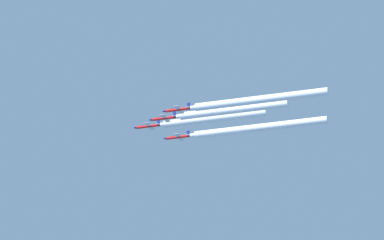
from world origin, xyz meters
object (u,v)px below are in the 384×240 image
(jet_lead, at_px, (147,126))
(jet_right_wingman, at_px, (177,137))
(jet_outer_left, at_px, (177,110))
(jet_left_wingman, at_px, (163,118))

(jet_lead, distance_m, jet_right_wingman, 13.27)
(jet_right_wingman, distance_m, jet_outer_left, 30.29)
(jet_left_wingman, distance_m, jet_outer_left, 12.94)
(jet_lead, height_order, jet_right_wingman, jet_lead)
(jet_right_wingman, height_order, jet_outer_left, jet_right_wingman)
(jet_left_wingman, height_order, jet_outer_left, jet_left_wingman)
(jet_outer_left, bearing_deg, jet_lead, 43.74)
(jet_lead, bearing_deg, jet_right_wingman, -42.47)
(jet_left_wingman, relative_size, jet_outer_left, 1.00)
(jet_outer_left, bearing_deg, jet_right_wingman, 18.11)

